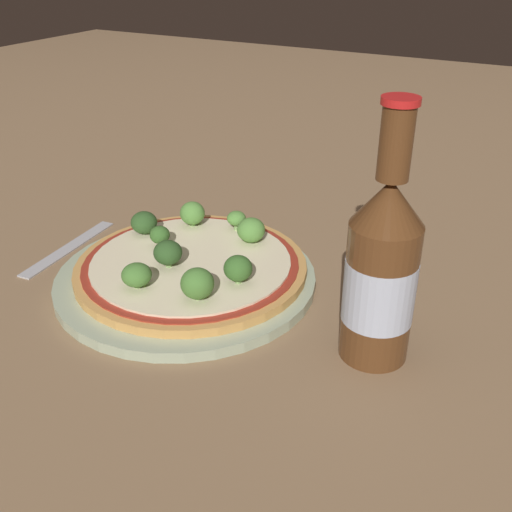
{
  "coord_description": "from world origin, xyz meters",
  "views": [
    {
      "loc": [
        0.35,
        -0.5,
        0.36
      ],
      "look_at": [
        0.09,
        -0.02,
        0.06
      ],
      "focal_mm": 42.0,
      "sensor_mm": 36.0,
      "label": 1
    }
  ],
  "objects": [
    {
      "name": "ground_plane",
      "position": [
        0.0,
        0.0,
        0.0
      ],
      "size": [
        3.0,
        3.0,
        0.0
      ],
      "primitive_type": "plane",
      "color": "#846647"
    },
    {
      "name": "fork",
      "position": [
        -0.19,
        -0.02,
        0.0
      ],
      "size": [
        0.03,
        0.16,
        0.0
      ],
      "rotation": [
        0.0,
        0.0,
        1.65
      ],
      "color": "#B2B2B7",
      "rests_on": "ground_plane"
    },
    {
      "name": "broccoli_floret_1",
      "position": [
        0.07,
        -0.03,
        0.04
      ],
      "size": [
        0.03,
        0.03,
        0.03
      ],
      "color": "#7A9E5B",
      "rests_on": "pizza"
    },
    {
      "name": "broccoli_floret_2",
      "position": [
        0.03,
        0.06,
        0.04
      ],
      "size": [
        0.03,
        0.03,
        0.03
      ],
      "color": "#7A9E5B",
      "rests_on": "pizza"
    },
    {
      "name": "pizza",
      "position": [
        -0.01,
        -0.01,
        0.02
      ],
      "size": [
        0.27,
        0.27,
        0.01
      ],
      "color": "tan",
      "rests_on": "plate"
    },
    {
      "name": "broccoli_floret_5",
      "position": [
        -0.02,
        -0.03,
        0.04
      ],
      "size": [
        0.03,
        0.03,
        0.03
      ],
      "color": "#7A9E5B",
      "rests_on": "pizza"
    },
    {
      "name": "broccoli_floret_6",
      "position": [
        -0.05,
        0.07,
        0.04
      ],
      "size": [
        0.03,
        0.03,
        0.03
      ],
      "color": "#7A9E5B",
      "rests_on": "pizza"
    },
    {
      "name": "broccoli_floret_8",
      "position": [
        0.05,
        -0.07,
        0.04
      ],
      "size": [
        0.03,
        0.03,
        0.03
      ],
      "color": "#7A9E5B",
      "rests_on": "pizza"
    },
    {
      "name": "plate",
      "position": [
        -0.01,
        -0.02,
        0.01
      ],
      "size": [
        0.3,
        0.3,
        0.01
      ],
      "color": "#A3B293",
      "rests_on": "ground_plane"
    },
    {
      "name": "broccoli_floret_7",
      "position": [
        -0.05,
        0.0,
        0.04
      ],
      "size": [
        0.02,
        0.02,
        0.03
      ],
      "color": "#7A9E5B",
      "rests_on": "pizza"
    },
    {
      "name": "broccoli_floret_4",
      "position": [
        -0.02,
        -0.09,
        0.04
      ],
      "size": [
        0.03,
        0.03,
        0.03
      ],
      "color": "#7A9E5B",
      "rests_on": "pizza"
    },
    {
      "name": "beer_bottle",
      "position": [
        0.22,
        -0.04,
        0.09
      ],
      "size": [
        0.07,
        0.07,
        0.24
      ],
      "color": "#563319",
      "rests_on": "ground_plane"
    },
    {
      "name": "broccoli_floret_0",
      "position": [
        -0.09,
        0.02,
        0.04
      ],
      "size": [
        0.03,
        0.03,
        0.03
      ],
      "color": "#7A9E5B",
      "rests_on": "pizza"
    },
    {
      "name": "broccoli_floret_3",
      "position": [
        -0.0,
        0.09,
        0.04
      ],
      "size": [
        0.02,
        0.02,
        0.02
      ],
      "color": "#7A9E5B",
      "rests_on": "pizza"
    }
  ]
}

